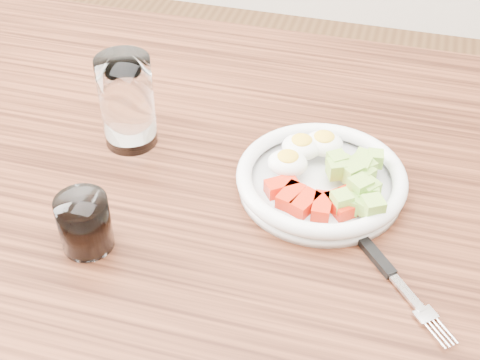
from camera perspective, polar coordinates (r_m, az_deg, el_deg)
dining_table at (r=0.90m, az=0.45°, el=-6.85°), size 1.50×0.90×0.77m
bowl at (r=0.84m, az=7.05°, el=0.22°), size 0.21×0.21×0.05m
fork at (r=0.77m, az=12.00°, el=-6.94°), size 0.14×0.16×0.01m
water_glass at (r=0.90m, az=-9.62°, el=6.60°), size 0.07×0.07×0.13m
coffee_glass at (r=0.77m, az=-13.12°, el=-3.64°), size 0.06×0.06×0.07m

